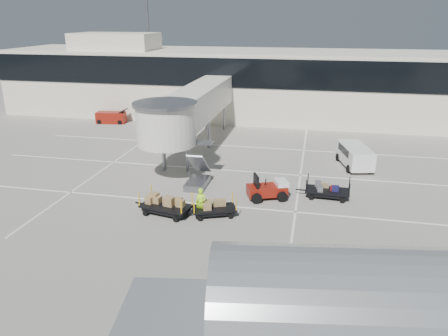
{
  "coord_description": "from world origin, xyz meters",
  "views": [
    {
      "loc": [
        6.81,
        -24.08,
        12.02
      ],
      "look_at": [
        0.87,
        3.9,
        2.0
      ],
      "focal_mm": 35.0,
      "sensor_mm": 36.0,
      "label": 1
    }
  ],
  "objects_px": {
    "baggage_tug": "(268,190)",
    "box_cart_near": "(213,209)",
    "box_cart_far": "(168,206)",
    "suitcase_cart": "(327,191)",
    "ground_worker": "(201,202)",
    "minivan": "(354,154)",
    "belt_loader": "(111,118)"
  },
  "relations": [
    {
      "from": "baggage_tug",
      "to": "belt_loader",
      "type": "relative_size",
      "value": 0.81
    },
    {
      "from": "box_cart_far",
      "to": "suitcase_cart",
      "type": "bearing_deg",
      "value": 37.66
    },
    {
      "from": "baggage_tug",
      "to": "suitcase_cart",
      "type": "distance_m",
      "value": 4.1
    },
    {
      "from": "belt_loader",
      "to": "box_cart_far",
      "type": "bearing_deg",
      "value": -64.0
    },
    {
      "from": "suitcase_cart",
      "to": "box_cart_near",
      "type": "xyz_separation_m",
      "value": [
        -7.07,
        -4.49,
        -0.01
      ]
    },
    {
      "from": "suitcase_cart",
      "to": "minivan",
      "type": "distance_m",
      "value": 7.82
    },
    {
      "from": "baggage_tug",
      "to": "box_cart_far",
      "type": "relative_size",
      "value": 0.76
    },
    {
      "from": "suitcase_cart",
      "to": "box_cart_far",
      "type": "bearing_deg",
      "value": -150.69
    },
    {
      "from": "suitcase_cart",
      "to": "belt_loader",
      "type": "distance_m",
      "value": 30.31
    },
    {
      "from": "baggage_tug",
      "to": "box_cart_near",
      "type": "relative_size",
      "value": 0.89
    },
    {
      "from": "box_cart_near",
      "to": "box_cart_far",
      "type": "distance_m",
      "value": 2.85
    },
    {
      "from": "box_cart_near",
      "to": "box_cart_far",
      "type": "bearing_deg",
      "value": 165.21
    },
    {
      "from": "box_cart_near",
      "to": "box_cart_far",
      "type": "xyz_separation_m",
      "value": [
        -2.83,
        -0.34,
        0.12
      ]
    },
    {
      "from": "minivan",
      "to": "belt_loader",
      "type": "relative_size",
      "value": 1.34
    },
    {
      "from": "box_cart_near",
      "to": "box_cart_far",
      "type": "relative_size",
      "value": 0.86
    },
    {
      "from": "baggage_tug",
      "to": "box_cart_far",
      "type": "distance_m",
      "value": 7.09
    },
    {
      "from": "box_cart_far",
      "to": "belt_loader",
      "type": "height_order",
      "value": "belt_loader"
    },
    {
      "from": "minivan",
      "to": "box_cart_near",
      "type": "bearing_deg",
      "value": -141.84
    },
    {
      "from": "suitcase_cart",
      "to": "box_cart_near",
      "type": "bearing_deg",
      "value": -144.29
    },
    {
      "from": "minivan",
      "to": "belt_loader",
      "type": "height_order",
      "value": "minivan"
    },
    {
      "from": "box_cart_near",
      "to": "minivan",
      "type": "relative_size",
      "value": 0.68
    },
    {
      "from": "box_cart_far",
      "to": "belt_loader",
      "type": "bearing_deg",
      "value": 134.8
    },
    {
      "from": "box_cart_far",
      "to": "belt_loader",
      "type": "distance_m",
      "value": 26.9
    },
    {
      "from": "suitcase_cart",
      "to": "minivan",
      "type": "bearing_deg",
      "value": 76.23
    },
    {
      "from": "suitcase_cart",
      "to": "ground_worker",
      "type": "relative_size",
      "value": 2.0
    },
    {
      "from": "ground_worker",
      "to": "belt_loader",
      "type": "bearing_deg",
      "value": 131.08
    },
    {
      "from": "box_cart_near",
      "to": "minivan",
      "type": "bearing_deg",
      "value": 30.22
    },
    {
      "from": "box_cart_far",
      "to": "ground_worker",
      "type": "xyz_separation_m",
      "value": [
        2.09,
        0.23,
        0.32
      ]
    },
    {
      "from": "baggage_tug",
      "to": "belt_loader",
      "type": "distance_m",
      "value": 27.77
    },
    {
      "from": "suitcase_cart",
      "to": "baggage_tug",
      "type": "bearing_deg",
      "value": -163.79
    },
    {
      "from": "baggage_tug",
      "to": "ground_worker",
      "type": "distance_m",
      "value": 5.31
    },
    {
      "from": "ground_worker",
      "to": "minivan",
      "type": "bearing_deg",
      "value": 54.12
    }
  ]
}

